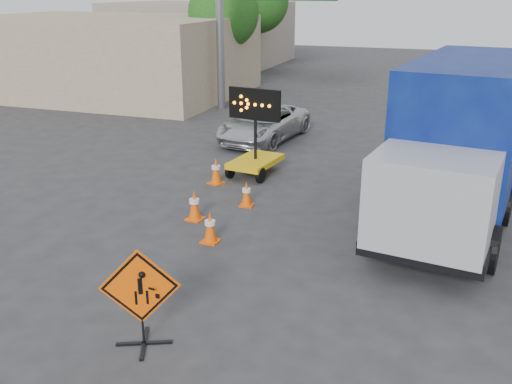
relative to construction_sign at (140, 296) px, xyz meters
The scene contains 13 objects.
ground 0.91m from the construction_sign, ahead, with size 100.00×100.00×0.00m, color #2D2D30.
storefront_left_near 24.31m from the construction_sign, 124.65° to the left, with size 14.00×10.00×4.00m, color tan.
storefront_left_far 37.09m from the construction_sign, 113.55° to the left, with size 12.00×10.00×4.40m, color gray.
tree_left_near 23.55m from the construction_sign, 109.55° to the left, with size 3.71×3.71×6.03m.
tree_left_far 31.46m from the construction_sign, 106.37° to the left, with size 4.10×4.10×6.66m.
construction_sign is the anchor object (origin of this frame).
arrow_board 9.06m from the construction_sign, 98.45° to the left, with size 1.67×1.99×2.65m.
pickup_truck 13.28m from the construction_sign, 100.73° to the left, with size 2.13×4.61×1.28m, color silver.
box_truck 8.73m from the construction_sign, 58.96° to the left, with size 3.46×8.34×3.84m.
cone_a 4.04m from the construction_sign, 98.67° to the left, with size 0.39×0.39×0.74m.
cone_b 5.29m from the construction_sign, 106.67° to the left, with size 0.43×0.43×0.77m.
cone_c 6.42m from the construction_sign, 95.74° to the left, with size 0.38×0.38×0.68m.
cone_d 8.07m from the construction_sign, 105.29° to the left, with size 0.51×0.51×0.78m.
Camera 1 is at (4.15, -6.72, 5.42)m, focal length 40.00 mm.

